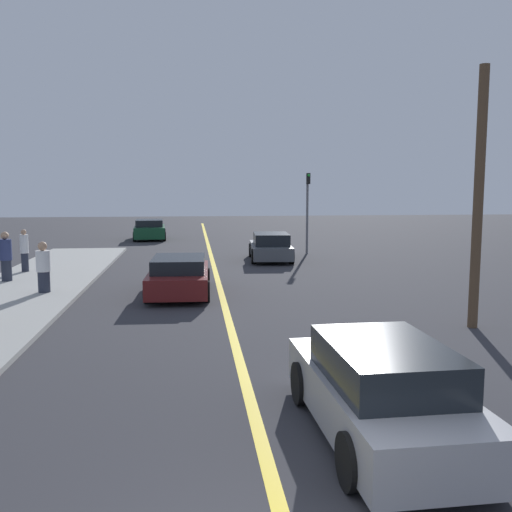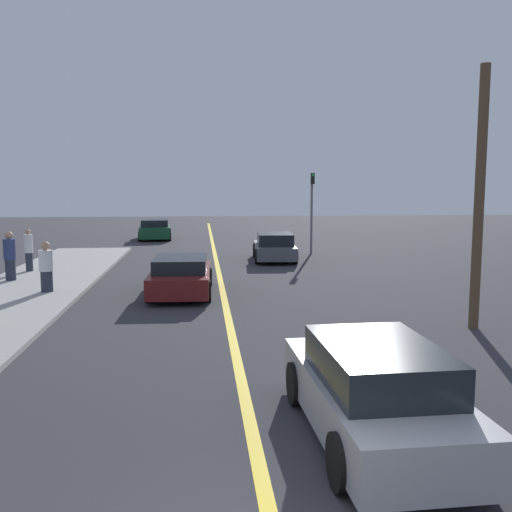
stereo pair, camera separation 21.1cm
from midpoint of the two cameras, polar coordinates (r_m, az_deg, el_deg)
road_center_line at (r=22.59m, az=-4.29°, el=-1.81°), size 0.20×60.00×0.01m
sidewalk_left at (r=18.95m, az=-23.52°, el=-3.94°), size 3.85×26.94×0.12m
car_near_right_lane at (r=8.25m, az=11.63°, el=-13.12°), size 1.95×4.29×1.40m
car_ahead_center at (r=18.50m, az=-8.02°, el=-1.97°), size 2.06×4.38×1.23m
car_far_distant at (r=26.56m, az=1.25°, el=0.89°), size 2.08×4.16×1.28m
car_parked_left_lot at (r=37.33m, az=-10.75°, el=2.59°), size 2.19×3.93×1.29m
pedestrian_mid_group at (r=19.24m, az=-20.79°, el=-1.09°), size 0.44×0.44×1.61m
pedestrian_far_standing at (r=22.01m, az=-23.99°, el=-0.06°), size 0.42×0.42×1.75m
pedestrian_by_sign at (r=24.10m, az=-22.38°, el=0.52°), size 0.32×0.32×1.66m
traffic_light at (r=29.07m, az=4.97°, el=5.14°), size 0.18×0.40×4.09m
utility_pole at (r=14.77m, az=20.97°, el=5.31°), size 0.24×0.24×6.32m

